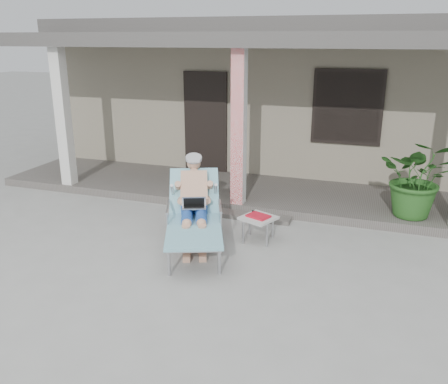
% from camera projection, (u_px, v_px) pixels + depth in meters
% --- Properties ---
extents(ground, '(60.00, 60.00, 0.00)m').
position_uv_depth(ground, '(191.00, 262.00, 6.45)').
color(ground, '#9E9E99').
rests_on(ground, ground).
extents(house, '(10.40, 5.40, 3.30)m').
position_uv_depth(house, '(291.00, 90.00, 11.77)').
color(house, gray).
rests_on(house, ground).
extents(porch_deck, '(10.00, 2.00, 0.15)m').
position_uv_depth(porch_deck, '(251.00, 192.00, 9.13)').
color(porch_deck, '#605B56').
rests_on(porch_deck, ground).
extents(porch_overhang, '(10.00, 2.30, 2.85)m').
position_uv_depth(porch_overhang, '(253.00, 45.00, 8.23)').
color(porch_overhang, silver).
rests_on(porch_overhang, porch_deck).
extents(porch_step, '(2.00, 0.30, 0.07)m').
position_uv_depth(porch_step, '(233.00, 214.00, 8.10)').
color(porch_step, '#605B56').
rests_on(porch_step, ground).
extents(lounger, '(1.40, 2.05, 1.29)m').
position_uv_depth(lounger, '(194.00, 193.00, 6.79)').
color(lounger, '#B7B7BC').
rests_on(lounger, ground).
extents(side_table, '(0.59, 0.59, 0.41)m').
position_uv_depth(side_table, '(258.00, 219.00, 7.04)').
color(side_table, beige).
rests_on(side_table, ground).
extents(potted_palm, '(1.23, 1.09, 1.29)m').
position_uv_depth(potted_palm, '(418.00, 178.00, 7.51)').
color(potted_palm, '#26591E').
rests_on(potted_palm, porch_deck).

